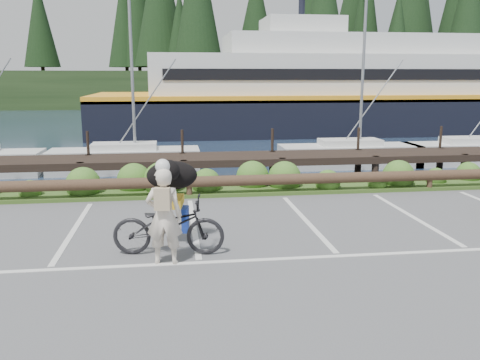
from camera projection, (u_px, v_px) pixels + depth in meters
name	position (u px, v px, depth m)	size (l,w,h in m)	color
ground	(198.00, 255.00, 9.49)	(72.00, 72.00, 0.00)	#515153
harbor_backdrop	(176.00, 96.00, 85.68)	(170.00, 160.00, 30.00)	#1A293F
vegetation_strip	(189.00, 191.00, 14.63)	(34.00, 1.60, 0.10)	#3D5B21
log_rail	(189.00, 198.00, 13.96)	(32.00, 0.30, 0.60)	#443021
bicycle	(168.00, 226.00, 9.45)	(0.73, 2.08, 1.09)	black
cyclist	(164.00, 216.00, 8.91)	(0.64, 0.42, 1.75)	beige
dog	(172.00, 175.00, 9.94)	(0.99, 0.48, 0.57)	black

